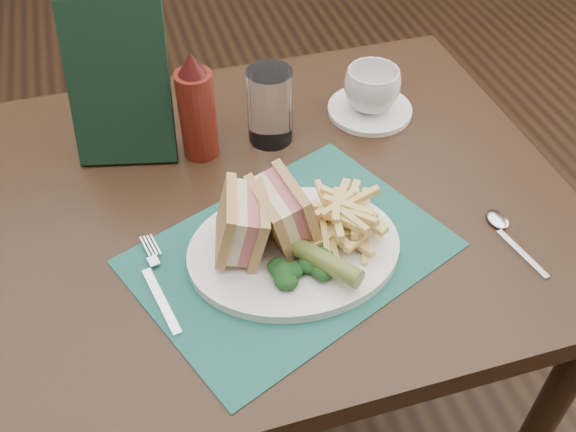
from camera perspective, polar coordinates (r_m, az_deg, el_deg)
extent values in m
plane|color=black|center=(1.88, -5.00, -4.90)|extent=(7.00, 7.00, 0.00)
cube|color=#1B584E|center=(0.91, 0.23, -3.31)|extent=(0.50, 0.44, 0.00)
cylinder|color=#536627|center=(0.85, 2.98, -3.88)|extent=(0.09, 0.11, 0.03)
cylinder|color=white|center=(1.17, 7.27, 9.34)|extent=(0.19, 0.19, 0.01)
imported|color=white|center=(1.14, 7.47, 11.11)|extent=(0.13, 0.13, 0.08)
cylinder|color=white|center=(1.06, -1.61, 9.74)|extent=(0.09, 0.09, 0.13)
cube|color=black|center=(1.04, -14.78, 11.22)|extent=(0.17, 0.13, 0.25)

